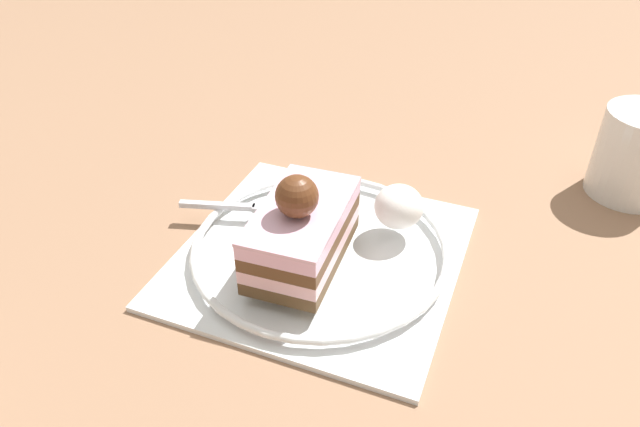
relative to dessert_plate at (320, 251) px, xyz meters
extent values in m
plane|color=#926B4F|center=(-0.01, 0.00, -0.01)|extent=(2.40, 2.40, 0.00)
cube|color=white|center=(0.00, 0.00, 0.00)|extent=(0.26, 0.26, 0.01)
torus|color=white|center=(0.00, 0.00, 0.01)|extent=(0.24, 0.24, 0.01)
cube|color=brown|center=(0.01, 0.02, 0.01)|extent=(0.07, 0.12, 0.01)
cube|color=beige|center=(0.01, 0.02, 0.03)|extent=(0.07, 0.12, 0.01)
cube|color=brown|center=(0.01, 0.02, 0.04)|extent=(0.07, 0.12, 0.01)
cube|color=#E5B0CC|center=(0.01, 0.02, 0.05)|extent=(0.07, 0.12, 0.01)
cube|color=#E3B3CB|center=(0.01, 0.02, 0.05)|extent=(0.07, 0.12, 0.00)
sphere|color=#5B311A|center=(0.01, 0.03, 0.07)|extent=(0.03, 0.03, 0.03)
ellipsoid|color=white|center=(-0.06, -0.04, 0.03)|extent=(0.04, 0.04, 0.04)
cube|color=silver|center=(0.10, -0.03, 0.01)|extent=(0.07, 0.01, 0.00)
cube|color=silver|center=(0.06, -0.03, 0.01)|extent=(0.02, 0.01, 0.00)
cube|color=silver|center=(0.04, -0.03, 0.01)|extent=(0.03, 0.01, 0.00)
cube|color=silver|center=(0.04, -0.04, 0.01)|extent=(0.03, 0.01, 0.00)
cube|color=silver|center=(0.04, -0.04, 0.01)|extent=(0.03, 0.01, 0.00)
cube|color=silver|center=(0.04, -0.04, 0.01)|extent=(0.03, 0.01, 0.00)
cylinder|color=white|center=(-0.27, -0.16, 0.03)|extent=(0.08, 0.08, 0.08)
cylinder|color=#B7232D|center=(-0.27, -0.16, 0.02)|extent=(0.07, 0.07, 0.04)
camera|label=1|loc=(-0.08, 0.36, 0.31)|focal=33.26mm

